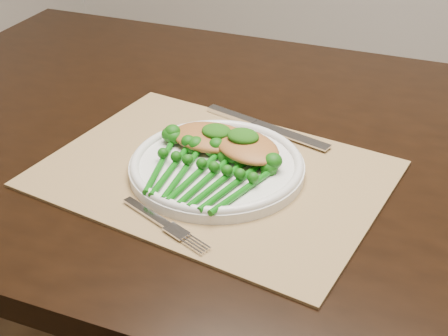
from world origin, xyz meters
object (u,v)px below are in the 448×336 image
at_px(dinner_plate, 217,165).
at_px(chicken_fillet_left, 211,137).
at_px(placemat, 213,174).
at_px(broccolini_bundle, 200,178).
at_px(dining_table, 290,316).

relative_size(dinner_plate, chicken_fillet_left, 2.05).
height_order(placemat, dinner_plate, dinner_plate).
xyz_separation_m(placemat, broccolini_bundle, (0.00, -0.05, 0.02)).
xyz_separation_m(chicken_fillet_left, broccolini_bundle, (0.03, -0.10, -0.01)).
bearing_deg(dining_table, broccolini_bundle, -120.81).
distance_m(dining_table, placemat, 0.41).
bearing_deg(dining_table, placemat, -129.72).
relative_size(placemat, broccolini_bundle, 2.69).
bearing_deg(dinner_plate, placemat, -146.69).
xyz_separation_m(dining_table, broccolini_bundle, (-0.09, -0.18, 0.40)).
bearing_deg(dinner_plate, dining_table, 54.42).
distance_m(chicken_fillet_left, broccolini_bundle, 0.10).
bearing_deg(chicken_fillet_left, placemat, -64.54).
xyz_separation_m(dining_table, chicken_fillet_left, (-0.12, -0.08, 0.41)).
bearing_deg(dinner_plate, chicken_fillet_left, 124.16).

